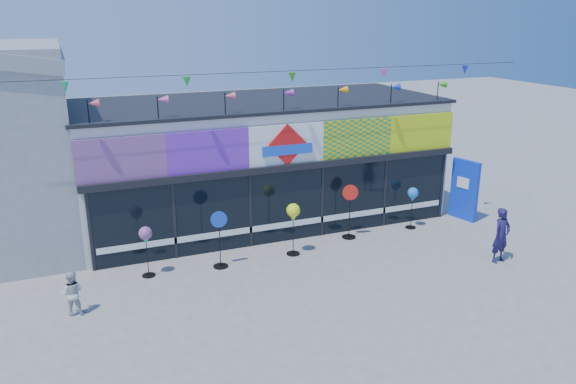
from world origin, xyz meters
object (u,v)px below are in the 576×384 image
blue_sign (464,190)px  spinner_0 (146,237)px  spinner_2 (293,214)px  child (72,293)px  spinner_3 (350,210)px  adult_man (501,235)px  spinner_4 (413,196)px  spinner_1 (220,238)px

blue_sign → spinner_0: 10.87m
spinner_0 → spinner_2: 4.22m
spinner_0 → child: spinner_0 is taller
blue_sign → spinner_2: bearing=171.0°
spinner_2 → spinner_3: spinner_3 is taller
spinner_3 → adult_man: bearing=-45.9°
spinner_2 → adult_man: size_ratio=0.98×
spinner_2 → adult_man: adult_man is taller
spinner_0 → spinner_4: (8.69, 0.38, -0.02)m
blue_sign → spinner_1: size_ratio=1.27×
spinner_1 → child: spinner_1 is taller
spinner_1 → spinner_2: size_ratio=1.04×
spinner_3 → spinner_4: 2.33m
spinner_1 → spinner_2: (2.24, 0.04, 0.39)m
spinner_3 → child: size_ratio=1.60×
spinner_0 → child: 2.48m
spinner_4 → child: (-10.65, -1.77, -0.58)m
spinner_4 → spinner_0: bearing=-177.5°
blue_sign → adult_man: (-1.35, -3.32, -0.25)m
blue_sign → spinner_0: size_ratio=1.47×
spinner_0 → adult_man: adult_man is taller
blue_sign → adult_man: 3.59m
spinner_0 → adult_man: 9.94m
blue_sign → spinner_3: blue_sign is taller
spinner_0 → adult_man: size_ratio=0.89×
blue_sign → spinner_0: blue_sign is taller
blue_sign → child: bearing=174.0°
spinner_1 → blue_sign: bearing=4.2°
spinner_0 → adult_man: bearing=-16.7°
spinner_4 → child: bearing=-170.5°
spinner_0 → spinner_2: size_ratio=0.90×
spinner_3 → spinner_4: bearing=-0.5°
blue_sign → spinner_2: size_ratio=1.32×
blue_sign → spinner_1: bearing=169.9°
blue_sign → adult_man: bearing=-126.3°
spinner_4 → spinner_3: bearing=179.5°
spinner_2 → child: size_ratio=1.45×
adult_man → blue_sign: bearing=58.9°
spinner_1 → spinner_4: bearing=4.7°
spinner_4 → adult_man: size_ratio=0.87×
spinner_1 → spinner_2: spinner_1 is taller
spinner_3 → child: 8.53m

